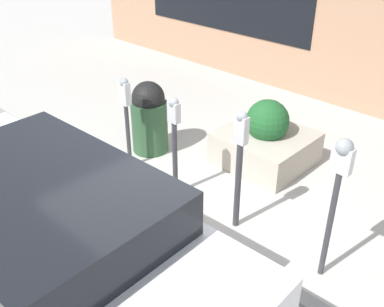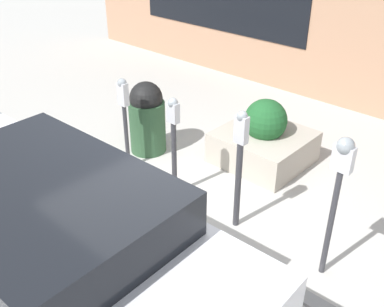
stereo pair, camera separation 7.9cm
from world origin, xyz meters
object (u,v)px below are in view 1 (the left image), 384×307
(planter_box, at_px, (266,141))
(parking_meter_second, at_px, (240,157))
(parked_car_front, at_px, (38,235))
(parking_meter_nearest, at_px, (338,179))
(parking_meter_middle, at_px, (174,133))
(parking_meter_fourth, at_px, (126,107))
(trash_bin, at_px, (149,117))

(planter_box, bearing_deg, parking_meter_second, 113.30)
(parked_car_front, bearing_deg, parking_meter_nearest, -131.13)
(parking_meter_middle, xyz_separation_m, planter_box, (-0.37, -1.46, -0.54))
(parking_meter_second, height_order, parked_car_front, parking_meter_second)
(parking_meter_nearest, bearing_deg, parking_meter_middle, 0.47)
(parking_meter_nearest, bearing_deg, parking_meter_second, -0.45)
(parking_meter_fourth, height_order, parked_car_front, parked_car_front)
(planter_box, height_order, parked_car_front, parked_car_front)
(parking_meter_middle, relative_size, planter_box, 1.11)
(planter_box, bearing_deg, parking_meter_middle, 75.81)
(parking_meter_fourth, bearing_deg, parking_meter_nearest, 179.69)
(parking_meter_second, relative_size, parked_car_front, 0.34)
(parking_meter_second, xyz_separation_m, parking_meter_fourth, (1.95, -0.01, -0.01))
(trash_bin, bearing_deg, parked_car_front, 119.54)
(parking_meter_nearest, height_order, parked_car_front, parking_meter_nearest)
(parking_meter_fourth, relative_size, planter_box, 1.10)
(parking_meter_second, relative_size, parking_meter_fourth, 1.10)
(parked_car_front, bearing_deg, trash_bin, -62.00)
(parking_meter_nearest, relative_size, planter_box, 1.30)
(parking_meter_second, distance_m, parking_meter_fourth, 1.95)
(parking_meter_nearest, distance_m, parking_meter_second, 1.15)
(parking_meter_nearest, height_order, parking_meter_middle, parking_meter_nearest)
(parking_meter_second, distance_m, parked_car_front, 2.19)
(parked_car_front, relative_size, trash_bin, 3.95)
(parking_meter_fourth, height_order, trash_bin, parking_meter_fourth)
(parking_meter_nearest, height_order, parking_meter_second, parking_meter_nearest)
(parking_meter_fourth, bearing_deg, parking_meter_second, 179.77)
(parking_meter_nearest, height_order, planter_box, parking_meter_nearest)
(parking_meter_middle, distance_m, parked_car_front, 2.11)
(parking_meter_middle, height_order, parking_meter_fourth, parking_meter_middle)
(trash_bin, bearing_deg, parking_meter_second, 165.78)
(parking_meter_second, relative_size, parking_meter_middle, 1.09)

